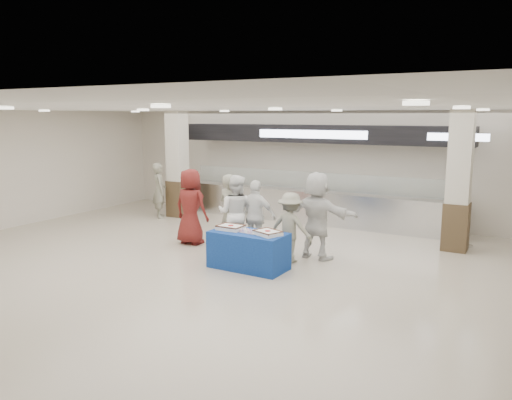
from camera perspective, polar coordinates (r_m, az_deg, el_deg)
The scene contains 15 objects.
ground at distance 9.99m, azimuth -5.66°, elevation -8.25°, with size 14.00×14.00×0.00m, color beige.
serving_line at distance 14.38m, azimuth 6.75°, elevation 1.97°, with size 8.70×0.85×2.80m.
column_left at distance 15.35m, azimuth -8.95°, elevation 3.80°, with size 0.55×0.55×3.20m.
column_right at distance 12.14m, azimuth 22.16°, elevation 1.68°, with size 0.55×0.55×3.20m.
display_table at distance 10.10m, azimuth -0.86°, elevation -5.78°, with size 1.55×0.78×0.75m, color navy.
sheet_cake_left at distance 10.24m, azimuth -2.90°, elevation -3.10°, with size 0.51×0.40×0.10m.
sheet_cake_right at distance 9.77m, azimuth 1.35°, elevation -3.73°, with size 0.61×0.54×0.10m.
cupcake_tray at distance 9.97m, azimuth -0.70°, elevation -3.58°, with size 0.38×0.30×0.06m.
civilian_maroon at distance 12.02m, azimuth -7.47°, elevation -0.76°, with size 0.89×0.58×1.82m, color maroon.
soldier_a at distance 11.51m, azimuth -2.98°, elevation -1.33°, with size 0.64×0.42×1.74m, color gray.
chef_tall at distance 11.33m, azimuth -2.35°, elevation -1.50°, with size 0.85×0.66×1.74m, color white.
chef_short at distance 11.22m, azimuth -0.01°, elevation -1.88°, with size 0.96×0.40×1.64m, color white.
soldier_b at distance 10.50m, azimuth 3.94°, elevation -3.15°, with size 0.96×0.55×1.48m, color gray.
civilian_white at distance 10.76m, azimuth 6.98°, elevation -1.76°, with size 1.75×0.56×1.89m, color white.
soldier_bg at distance 15.29m, azimuth -10.99°, elevation 1.08°, with size 0.61×0.40×1.66m, color gray.
Camera 1 is at (5.51, -7.75, 3.06)m, focal length 35.00 mm.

